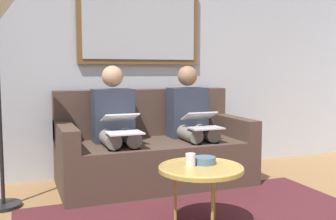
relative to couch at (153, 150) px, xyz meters
name	(u,v)px	position (x,y,z in m)	size (l,w,h in m)	color
wall_rear	(138,51)	(0.00, -0.48, 0.99)	(6.00, 0.12, 2.60)	#B7BCC6
couch	(153,150)	(0.00, 0.00, 0.00)	(1.82, 0.90, 0.90)	#4C382D
framed_mirror	(140,27)	(0.00, -0.39, 1.24)	(1.31, 0.05, 0.78)	brown
coffee_table	(201,169)	(0.07, 1.22, 0.11)	(0.59, 0.59, 0.44)	tan
cup	(190,160)	(0.12, 1.16, 0.16)	(0.07, 0.07, 0.09)	silver
bowl	(205,160)	(0.00, 1.14, 0.14)	(0.16, 0.16, 0.05)	slate
person_left	(191,119)	(-0.39, 0.07, 0.30)	(0.38, 0.58, 1.14)	#2D3342
laptop_silver	(202,121)	(-0.39, 0.31, 0.31)	(0.31, 0.34, 0.15)	silver
person_right	(116,123)	(0.39, 0.07, 0.30)	(0.38, 0.58, 1.14)	#2D3342
laptop_white	(122,124)	(0.39, 0.30, 0.32)	(0.30, 0.38, 0.16)	white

